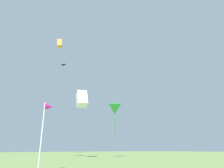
% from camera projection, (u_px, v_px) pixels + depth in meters
% --- Properties ---
extents(distant_kite_green_high_left, '(1.73, 1.81, 3.00)m').
position_uv_depth(distant_kite_green_high_left, '(115.00, 109.00, 18.41)').
color(distant_kite_green_high_left, green).
extents(distant_kite_orange_overhead_distant, '(0.50, 0.49, 0.10)m').
position_uv_depth(distant_kite_orange_overhead_distant, '(63.00, 92.00, 28.11)').
color(distant_kite_orange_overhead_distant, orange).
extents(distant_kite_orange_high_right, '(1.09, 1.09, 1.33)m').
position_uv_depth(distant_kite_orange_high_right, '(60.00, 43.00, 33.10)').
color(distant_kite_orange_high_right, orange).
extents(distant_kite_black_mid_right, '(0.77, 0.76, 0.29)m').
position_uv_depth(distant_kite_black_mid_right, '(64.00, 65.00, 38.54)').
color(distant_kite_black_mid_right, black).
extents(distant_kite_white_mid_left, '(1.07, 1.44, 1.59)m').
position_uv_depth(distant_kite_white_mid_left, '(82.00, 99.00, 17.61)').
color(distant_kite_white_mid_left, white).
extents(marker_flag, '(0.30, 0.24, 2.15)m').
position_uv_depth(marker_flag, '(48.00, 112.00, 6.59)').
color(marker_flag, silver).
rests_on(marker_flag, ground).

